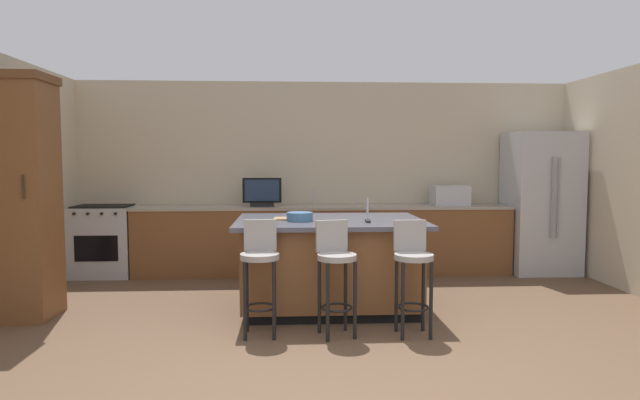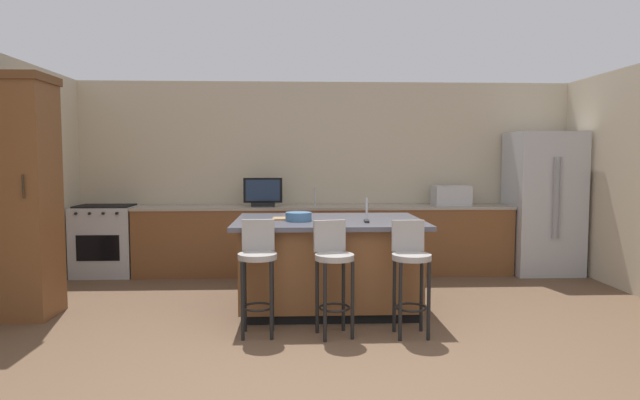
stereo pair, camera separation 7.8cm
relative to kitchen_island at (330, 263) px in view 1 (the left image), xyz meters
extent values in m
plane|color=brown|center=(0.10, -1.99, -0.47)|extent=(16.43, 16.43, 0.00)
cube|color=beige|center=(0.10, 2.12, 0.83)|extent=(7.32, 0.12, 2.61)
cube|color=brown|center=(0.04, 1.74, -0.03)|extent=(5.00, 0.60, 0.88)
cube|color=#9E9384|center=(0.04, 1.74, 0.43)|extent=(5.02, 0.62, 0.04)
cube|color=black|center=(0.00, 0.00, -0.43)|extent=(1.66, 1.09, 0.09)
cube|color=brown|center=(0.00, 0.00, 0.01)|extent=(1.74, 1.17, 0.79)
cube|color=#4C4C56|center=(0.00, 0.00, 0.43)|extent=(1.90, 1.33, 0.04)
cube|color=#B7BABF|center=(3.00, 1.67, 0.48)|extent=(0.88, 0.75, 1.90)
cylinder|color=gray|center=(2.96, 1.26, 0.57)|extent=(0.02, 0.02, 1.05)
cylinder|color=gray|center=(3.04, 1.26, 0.57)|extent=(0.02, 0.02, 1.05)
cube|color=#B7BABF|center=(-2.86, 1.74, -0.01)|extent=(0.78, 0.60, 0.92)
cube|color=black|center=(-2.86, 1.44, -0.06)|extent=(0.54, 0.01, 0.33)
cube|color=black|center=(-2.86, 1.74, 0.45)|extent=(0.70, 0.50, 0.02)
cylinder|color=black|center=(-3.12, 1.43, 0.38)|extent=(0.04, 0.03, 0.04)
cylinder|color=black|center=(-2.95, 1.43, 0.38)|extent=(0.04, 0.03, 0.04)
cylinder|color=black|center=(-2.78, 1.43, 0.38)|extent=(0.04, 0.03, 0.04)
cylinder|color=black|center=(-2.61, 1.43, 0.38)|extent=(0.04, 0.03, 0.04)
cube|color=brown|center=(-3.02, -0.16, 0.70)|extent=(0.64, 0.54, 2.35)
cube|color=brown|center=(-3.02, -0.16, 1.84)|extent=(0.68, 0.58, 0.08)
cylinder|color=#332819|center=(-2.83, -0.45, 0.82)|extent=(0.02, 0.02, 0.22)
cube|color=#B7BABF|center=(1.77, 1.74, 0.58)|extent=(0.48, 0.36, 0.27)
cube|color=black|center=(-0.78, 1.69, 0.47)|extent=(0.31, 0.16, 0.05)
cube|color=black|center=(-0.78, 1.69, 0.66)|extent=(0.51, 0.05, 0.33)
cube|color=#1E2D47|center=(-0.78, 1.66, 0.66)|extent=(0.45, 0.01, 0.28)
cylinder|color=#B2B2B7|center=(-0.08, 1.84, 0.56)|extent=(0.02, 0.02, 0.24)
cylinder|color=#B2B2B7|center=(0.39, 0.00, 0.56)|extent=(0.02, 0.02, 0.22)
cylinder|color=gray|center=(-0.67, -0.85, 0.23)|extent=(0.34, 0.34, 0.05)
cube|color=gray|center=(-0.67, -0.70, 0.39)|extent=(0.29, 0.04, 0.28)
cylinder|color=black|center=(-0.79, -0.97, -0.13)|extent=(0.03, 0.03, 0.68)
cylinder|color=black|center=(-0.54, -0.97, -0.13)|extent=(0.03, 0.03, 0.68)
cylinder|color=black|center=(-0.79, -0.73, -0.13)|extent=(0.03, 0.03, 0.68)
cylinder|color=black|center=(-0.55, -0.72, -0.13)|extent=(0.03, 0.03, 0.68)
torus|color=black|center=(-0.67, -0.85, -0.22)|extent=(0.28, 0.28, 0.02)
cylinder|color=gray|center=(0.00, -0.89, 0.22)|extent=(0.34, 0.34, 0.05)
cube|color=gray|center=(-0.04, -0.74, 0.39)|extent=(0.29, 0.10, 0.28)
cylinder|color=black|center=(-0.09, -1.04, -0.14)|extent=(0.03, 0.03, 0.67)
cylinder|color=black|center=(0.15, -0.98, -0.14)|extent=(0.03, 0.03, 0.67)
cylinder|color=black|center=(-0.15, -0.80, -0.14)|extent=(0.03, 0.03, 0.67)
cylinder|color=black|center=(0.09, -0.74, -0.14)|extent=(0.03, 0.03, 0.67)
torus|color=black|center=(0.00, -0.89, -0.22)|extent=(0.28, 0.28, 0.02)
cylinder|color=gray|center=(0.67, -0.91, 0.22)|extent=(0.34, 0.34, 0.05)
cube|color=gray|center=(0.66, -0.76, 0.39)|extent=(0.29, 0.04, 0.28)
cylinder|color=black|center=(0.55, -1.04, -0.14)|extent=(0.03, 0.03, 0.67)
cylinder|color=black|center=(0.79, -1.03, -0.14)|extent=(0.03, 0.03, 0.67)
cylinder|color=black|center=(0.54, -0.79, -0.14)|extent=(0.03, 0.03, 0.67)
cylinder|color=black|center=(0.79, -0.79, -0.14)|extent=(0.03, 0.03, 0.67)
torus|color=black|center=(0.67, -0.91, -0.22)|extent=(0.28, 0.28, 0.02)
cylinder|color=#3F668C|center=(-0.31, -0.14, 0.50)|extent=(0.26, 0.26, 0.09)
cube|color=black|center=(0.36, -0.26, 0.46)|extent=(0.05, 0.17, 0.02)
cube|color=#A87F51|center=(-0.42, 0.00, 0.46)|extent=(0.31, 0.23, 0.02)
camera|label=1|loc=(-0.40, -5.52, 1.07)|focal=30.48mm
camera|label=2|loc=(-0.32, -5.52, 1.07)|focal=30.48mm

